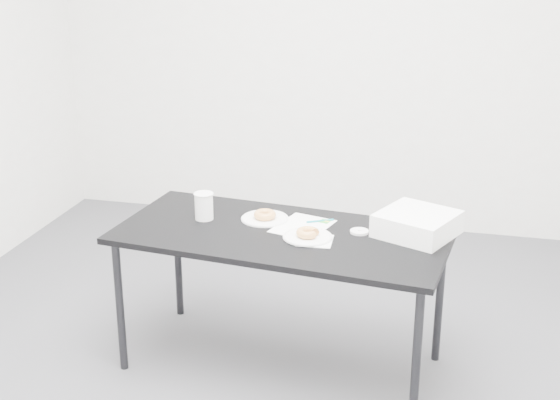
% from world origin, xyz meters
% --- Properties ---
extents(floor, '(4.00, 4.00, 0.00)m').
position_xyz_m(floor, '(0.00, 0.00, 0.00)').
color(floor, '#4B4A4F').
rests_on(floor, ground).
extents(wall_back, '(4.00, 0.02, 2.70)m').
position_xyz_m(wall_back, '(0.00, 2.00, 1.35)').
color(wall_back, white).
rests_on(wall_back, floor).
extents(table, '(1.57, 0.87, 0.69)m').
position_xyz_m(table, '(0.05, 0.04, 0.63)').
color(table, black).
rests_on(table, floor).
extents(scorecard, '(0.29, 0.33, 0.00)m').
position_xyz_m(scorecard, '(0.13, 0.13, 0.69)').
color(scorecard, white).
rests_on(scorecard, table).
extents(logo_patch, '(0.06, 0.06, 0.00)m').
position_xyz_m(logo_patch, '(0.22, 0.21, 0.69)').
color(logo_patch, green).
rests_on(logo_patch, scorecard).
extents(pen, '(0.12, 0.07, 0.01)m').
position_xyz_m(pen, '(0.20, 0.21, 0.69)').
color(pen, '#0C788B').
rests_on(pen, scorecard).
extents(napkin, '(0.16, 0.16, 0.00)m').
position_xyz_m(napkin, '(0.22, -0.03, 0.69)').
color(napkin, white).
rests_on(napkin, table).
extents(plate_near, '(0.22, 0.22, 0.01)m').
position_xyz_m(plate_near, '(0.18, -0.00, 0.69)').
color(plate_near, white).
rests_on(plate_near, napkin).
extents(donut_near, '(0.11, 0.11, 0.03)m').
position_xyz_m(donut_near, '(0.18, -0.00, 0.71)').
color(donut_near, '#C9883F').
rests_on(donut_near, plate_near).
extents(plate_far, '(0.23, 0.23, 0.01)m').
position_xyz_m(plate_far, '(-0.07, 0.18, 0.69)').
color(plate_far, white).
rests_on(plate_far, table).
extents(donut_far, '(0.11, 0.11, 0.04)m').
position_xyz_m(donut_far, '(-0.07, 0.18, 0.71)').
color(donut_far, '#C9883F').
rests_on(donut_far, plate_far).
extents(coffee_cup, '(0.09, 0.09, 0.13)m').
position_xyz_m(coffee_cup, '(-0.35, 0.12, 0.75)').
color(coffee_cup, white).
rests_on(coffee_cup, table).
extents(cup_lid, '(0.08, 0.08, 0.01)m').
position_xyz_m(cup_lid, '(0.40, 0.12, 0.69)').
color(cup_lid, white).
rests_on(cup_lid, table).
extents(bakery_box, '(0.41, 0.41, 0.10)m').
position_xyz_m(bakery_box, '(0.65, 0.16, 0.74)').
color(bakery_box, white).
rests_on(bakery_box, table).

